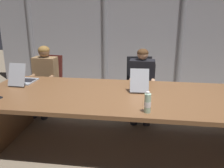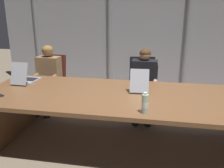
% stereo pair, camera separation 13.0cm
% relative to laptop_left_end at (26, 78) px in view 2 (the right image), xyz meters
% --- Properties ---
extents(ground_plane, '(14.00, 14.00, 0.00)m').
position_rel_laptop_left_end_xyz_m(ground_plane, '(1.68, -0.28, -0.80)').
color(ground_plane, '#7F705B').
extents(conference_table, '(4.06, 1.31, 0.74)m').
position_rel_laptop_left_end_xyz_m(conference_table, '(1.68, -0.28, -0.20)').
color(conference_table, brown).
rests_on(conference_table, ground_plane).
extents(curtain_backdrop, '(7.00, 0.17, 2.70)m').
position_rel_laptop_left_end_xyz_m(curtain_backdrop, '(1.68, 2.53, 0.55)').
color(curtain_backdrop, '#9999A0').
rests_on(curtain_backdrop, ground_plane).
extents(laptop_left_end, '(0.27, 0.45, 0.32)m').
position_rel_laptop_left_end_xyz_m(laptop_left_end, '(0.00, 0.00, 0.00)').
color(laptop_left_end, '#A8ADB7').
rests_on(laptop_left_end, conference_table).
extents(laptop_left_mid, '(0.26, 0.45, 0.30)m').
position_rel_laptop_left_end_xyz_m(laptop_left_mid, '(1.66, -0.02, -0.00)').
color(laptop_left_mid, '#A8ADB7').
rests_on(laptop_left_mid, conference_table).
extents(office_chair_left_end, '(0.60, 0.60, 0.96)m').
position_rel_laptop_left_end_xyz_m(office_chair_left_end, '(-0.00, 0.84, -0.44)').
color(office_chair_left_end, '#511E19').
rests_on(office_chair_left_end, ground_plane).
extents(office_chair_left_mid, '(0.60, 0.61, 0.97)m').
position_rel_laptop_left_end_xyz_m(office_chair_left_mid, '(1.65, 0.84, -0.43)').
color(office_chair_left_mid, black).
rests_on(office_chair_left_mid, ground_plane).
extents(person_left_end, '(0.43, 0.56, 1.16)m').
position_rel_laptop_left_end_xyz_m(person_left_end, '(0.00, 0.68, -0.13)').
color(person_left_end, olive).
rests_on(person_left_end, ground_plane).
extents(person_left_mid, '(0.42, 0.55, 1.15)m').
position_rel_laptop_left_end_xyz_m(person_left_mid, '(1.69, 0.68, -0.14)').
color(person_left_mid, black).
rests_on(person_left_mid, ground_plane).
extents(water_bottle_secondary, '(0.07, 0.07, 0.23)m').
position_rel_laptop_left_end_xyz_m(water_bottle_secondary, '(1.77, -0.79, 0.04)').
color(water_bottle_secondary, '#ADD1B2').
rests_on(water_bottle_secondary, conference_table).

